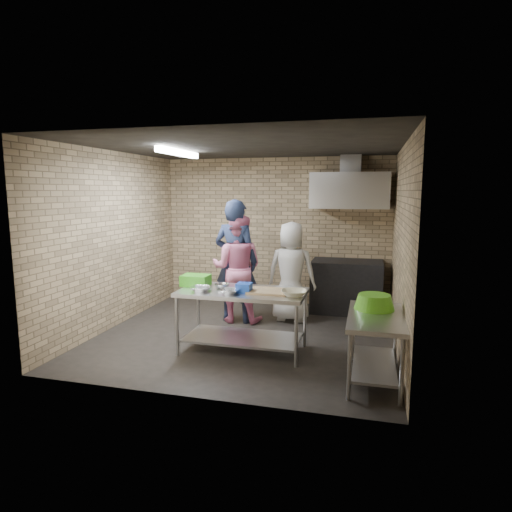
{
  "coord_description": "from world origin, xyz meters",
  "views": [
    {
      "loc": [
        1.69,
        -5.88,
        2.1
      ],
      "look_at": [
        0.1,
        0.2,
        1.15
      ],
      "focal_mm": 30.41,
      "sensor_mm": 36.0,
      "label": 1
    }
  ],
  "objects_px": {
    "prep_table": "(243,321)",
    "woman_pink": "(237,268)",
    "man_navy": "(236,261)",
    "bottle_red": "(353,195)",
    "blue_tub": "(244,288)",
    "bottle_green": "(377,196)",
    "green_crate": "(196,280)",
    "woman_white": "(291,272)",
    "green_basin": "(374,302)",
    "side_counter": "(375,348)",
    "stove": "(347,286)"
  },
  "relations": [
    {
      "from": "prep_table",
      "to": "green_basin",
      "type": "relative_size",
      "value": 3.56
    },
    {
      "from": "green_basin",
      "to": "man_navy",
      "type": "height_order",
      "value": "man_navy"
    },
    {
      "from": "green_crate",
      "to": "green_basin",
      "type": "xyz_separation_m",
      "value": [
        2.35,
        -0.36,
        -0.06
      ]
    },
    {
      "from": "bottle_red",
      "to": "woman_pink",
      "type": "height_order",
      "value": "bottle_red"
    },
    {
      "from": "green_crate",
      "to": "blue_tub",
      "type": "bearing_deg",
      "value": -16.35
    },
    {
      "from": "prep_table",
      "to": "green_basin",
      "type": "distance_m",
      "value": 1.72
    },
    {
      "from": "prep_table",
      "to": "green_crate",
      "type": "height_order",
      "value": "green_crate"
    },
    {
      "from": "prep_table",
      "to": "woman_pink",
      "type": "distance_m",
      "value": 1.43
    },
    {
      "from": "blue_tub",
      "to": "man_navy",
      "type": "relative_size",
      "value": 0.09
    },
    {
      "from": "green_crate",
      "to": "man_navy",
      "type": "bearing_deg",
      "value": 79.27
    },
    {
      "from": "woman_white",
      "to": "bottle_green",
      "type": "bearing_deg",
      "value": -141.19
    },
    {
      "from": "prep_table",
      "to": "bottle_green",
      "type": "height_order",
      "value": "bottle_green"
    },
    {
      "from": "woman_pink",
      "to": "woman_white",
      "type": "relative_size",
      "value": 1.07
    },
    {
      "from": "bottle_red",
      "to": "stove",
      "type": "bearing_deg",
      "value": -101.77
    },
    {
      "from": "side_counter",
      "to": "stove",
      "type": "xyz_separation_m",
      "value": [
        -0.45,
        2.75,
        0.08
      ]
    },
    {
      "from": "green_crate",
      "to": "woman_white",
      "type": "distance_m",
      "value": 1.76
    },
    {
      "from": "man_navy",
      "to": "woman_pink",
      "type": "xyz_separation_m",
      "value": [
        0.02,
        0.02,
        -0.12
      ]
    },
    {
      "from": "green_basin",
      "to": "bottle_red",
      "type": "distance_m",
      "value": 3.01
    },
    {
      "from": "green_basin",
      "to": "bottle_green",
      "type": "distance_m",
      "value": 2.98
    },
    {
      "from": "blue_tub",
      "to": "bottle_green",
      "type": "xyz_separation_m",
      "value": [
        1.62,
        2.6,
        1.14
      ]
    },
    {
      "from": "man_navy",
      "to": "side_counter",
      "type": "bearing_deg",
      "value": 148.17
    },
    {
      "from": "prep_table",
      "to": "woman_pink",
      "type": "height_order",
      "value": "woman_pink"
    },
    {
      "from": "stove",
      "to": "woman_white",
      "type": "relative_size",
      "value": 0.74
    },
    {
      "from": "green_basin",
      "to": "bottle_green",
      "type": "height_order",
      "value": "bottle_green"
    },
    {
      "from": "side_counter",
      "to": "woman_white",
      "type": "distance_m",
      "value": 2.43
    },
    {
      "from": "man_navy",
      "to": "blue_tub",
      "type": "bearing_deg",
      "value": 118.74
    },
    {
      "from": "man_navy",
      "to": "woman_pink",
      "type": "bearing_deg",
      "value": -127.16
    },
    {
      "from": "green_crate",
      "to": "bottle_green",
      "type": "bearing_deg",
      "value": 45.11
    },
    {
      "from": "green_crate",
      "to": "green_basin",
      "type": "relative_size",
      "value": 0.79
    },
    {
      "from": "blue_tub",
      "to": "woman_white",
      "type": "height_order",
      "value": "woman_white"
    },
    {
      "from": "green_crate",
      "to": "bottle_green",
      "type": "height_order",
      "value": "bottle_green"
    },
    {
      "from": "blue_tub",
      "to": "bottle_green",
      "type": "relative_size",
      "value": 1.21
    },
    {
      "from": "blue_tub",
      "to": "prep_table",
      "type": "bearing_deg",
      "value": 116.57
    },
    {
      "from": "bottle_red",
      "to": "woman_white",
      "type": "xyz_separation_m",
      "value": [
        -0.9,
        -0.98,
        -1.22
      ]
    },
    {
      "from": "prep_table",
      "to": "bottle_red",
      "type": "relative_size",
      "value": 9.09
    },
    {
      "from": "bottle_red",
      "to": "bottle_green",
      "type": "bearing_deg",
      "value": 0.0
    },
    {
      "from": "green_crate",
      "to": "bottle_red",
      "type": "bearing_deg",
      "value": 50.37
    },
    {
      "from": "man_navy",
      "to": "woman_pink",
      "type": "distance_m",
      "value": 0.12
    },
    {
      "from": "side_counter",
      "to": "stove",
      "type": "distance_m",
      "value": 2.79
    },
    {
      "from": "prep_table",
      "to": "green_basin",
      "type": "height_order",
      "value": "green_basin"
    },
    {
      "from": "green_basin",
      "to": "woman_white",
      "type": "height_order",
      "value": "woman_white"
    },
    {
      "from": "green_crate",
      "to": "side_counter",
      "type": "bearing_deg",
      "value": -14.47
    },
    {
      "from": "bottle_red",
      "to": "man_navy",
      "type": "height_order",
      "value": "bottle_red"
    },
    {
      "from": "green_basin",
      "to": "green_crate",
      "type": "bearing_deg",
      "value": 171.25
    },
    {
      "from": "stove",
      "to": "green_basin",
      "type": "xyz_separation_m",
      "value": [
        0.43,
        -2.5,
        0.38
      ]
    },
    {
      "from": "man_navy",
      "to": "prep_table",
      "type": "bearing_deg",
      "value": 118.31
    },
    {
      "from": "prep_table",
      "to": "bottle_red",
      "type": "distance_m",
      "value": 3.24
    },
    {
      "from": "prep_table",
      "to": "bottle_red",
      "type": "xyz_separation_m",
      "value": [
        1.27,
        2.5,
        1.62
      ]
    },
    {
      "from": "woman_white",
      "to": "green_basin",
      "type": "bearing_deg",
      "value": 127.71
    },
    {
      "from": "green_basin",
      "to": "stove",
      "type": "bearing_deg",
      "value": 99.76
    }
  ]
}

